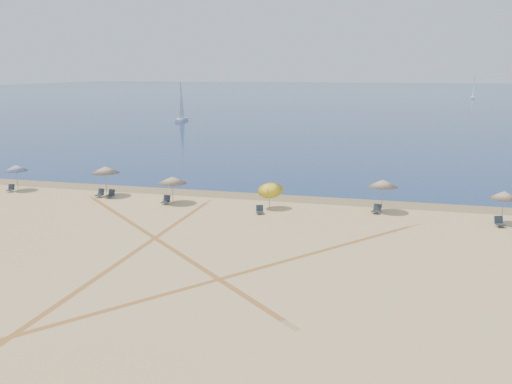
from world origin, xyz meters
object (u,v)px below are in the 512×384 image
at_px(chair_2, 111,194).
at_px(chair_1, 100,193).
at_px(chair_0, 11,188).
at_px(chair_4, 260,210).
at_px(sailboat_0, 181,109).
at_px(umbrella_1, 105,170).
at_px(chair_5, 377,209).
at_px(umbrella_5, 504,195).
at_px(umbrella_3, 270,188).
at_px(chair_3, 166,200).
at_px(umbrella_2, 172,180).
at_px(umbrella_0, 16,168).
at_px(sailboat_1, 473,92).
at_px(chair_6, 499,222).
at_px(umbrella_4, 383,183).

bearing_deg(chair_2, chair_1, -175.00).
xyz_separation_m(chair_0, chair_4, (23.25, -1.84, -0.00)).
bearing_deg(chair_2, sailboat_0, 109.80).
distance_m(umbrella_1, chair_5, 22.80).
height_order(umbrella_5, chair_4, umbrella_5).
height_order(umbrella_3, chair_3, umbrella_3).
bearing_deg(chair_5, chair_2, -160.20).
bearing_deg(umbrella_2, umbrella_5, 0.15).
bearing_deg(chair_3, umbrella_5, 3.37).
bearing_deg(chair_5, chair_0, -160.15).
bearing_deg(umbrella_3, chair_5, 4.40).
relative_size(umbrella_1, umbrella_5, 1.08).
height_order(chair_0, chair_5, chair_5).
xyz_separation_m(chair_0, chair_2, (9.75, 0.15, 0.01)).
bearing_deg(chair_2, chair_0, -176.10).
xyz_separation_m(umbrella_0, chair_3, (14.96, -1.41, -1.74)).
distance_m(chair_3, sailboat_0, 71.18).
bearing_deg(sailboat_0, sailboat_1, 50.20).
relative_size(umbrella_5, chair_3, 3.43).
xyz_separation_m(umbrella_5, sailboat_0, (-50.45, 66.03, 0.34)).
bearing_deg(chair_6, chair_5, 153.52).
relative_size(umbrella_4, chair_0, 3.44).
bearing_deg(chair_2, chair_6, 0.70).
xyz_separation_m(chair_2, sailboat_0, (-19.80, 65.59, 2.13)).
relative_size(chair_1, chair_5, 0.91).
height_order(umbrella_1, chair_3, umbrella_1).
bearing_deg(umbrella_0, chair_1, -3.49).
height_order(umbrella_3, sailboat_1, sailboat_1).
bearing_deg(chair_1, chair_5, 8.97).
distance_m(umbrella_1, chair_3, 6.60).
bearing_deg(chair_5, umbrella_1, -161.52).
bearing_deg(chair_0, umbrella_3, -13.70).
bearing_deg(umbrella_5, umbrella_3, 179.65).
distance_m(chair_3, sailboat_1, 181.11).
bearing_deg(chair_2, chair_3, -6.68).
relative_size(umbrella_2, sailboat_0, 0.29).
bearing_deg(umbrella_4, sailboat_1, 80.29).
height_order(umbrella_3, chair_5, umbrella_3).
bearing_deg(chair_6, chair_1, 161.56).
relative_size(umbrella_4, chair_6, 3.06).
distance_m(chair_6, sailboat_1, 176.64).
relative_size(umbrella_3, chair_5, 2.86).
bearing_deg(sailboat_0, umbrella_4, -63.20).
height_order(chair_2, chair_4, chair_2).
height_order(umbrella_0, umbrella_2, umbrella_0).
bearing_deg(umbrella_0, chair_5, -0.37).
relative_size(umbrella_5, sailboat_1, 0.29).
bearing_deg(chair_1, sailboat_0, 114.16).
bearing_deg(chair_4, chair_5, -2.49).
distance_m(umbrella_5, chair_6, 1.96).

